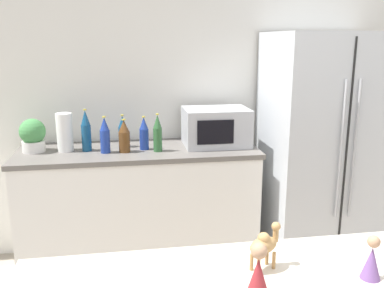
% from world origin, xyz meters
% --- Properties ---
extents(wall_back, '(8.00, 0.06, 2.55)m').
position_xyz_m(wall_back, '(0.00, 2.73, 1.27)').
color(wall_back, white).
rests_on(wall_back, ground_plane).
extents(back_counter, '(1.75, 0.63, 0.91)m').
position_xyz_m(back_counter, '(-0.51, 2.40, 0.46)').
color(back_counter, white).
rests_on(back_counter, ground_plane).
extents(refrigerator, '(0.83, 0.76, 1.75)m').
position_xyz_m(refrigerator, '(0.88, 2.31, 0.87)').
color(refrigerator, silver).
rests_on(refrigerator, ground_plane).
extents(potted_plant, '(0.18, 0.18, 0.24)m').
position_xyz_m(potted_plant, '(-1.25, 2.44, 1.03)').
color(potted_plant, silver).
rests_on(potted_plant, back_counter).
extents(paper_towel_roll, '(0.11, 0.11, 0.27)m').
position_xyz_m(paper_towel_roll, '(-1.03, 2.42, 1.05)').
color(paper_towel_roll, white).
rests_on(paper_towel_roll, back_counter).
extents(microwave, '(0.48, 0.37, 0.28)m').
position_xyz_m(microwave, '(0.08, 2.42, 1.05)').
color(microwave, '#B2B5BA').
rests_on(microwave, back_counter).
extents(back_bottle_0, '(0.07, 0.07, 0.24)m').
position_xyz_m(back_bottle_0, '(-0.47, 2.38, 1.03)').
color(back_bottle_0, navy).
rests_on(back_bottle_0, back_counter).
extents(back_bottle_1, '(0.06, 0.06, 0.27)m').
position_xyz_m(back_bottle_1, '(-0.37, 2.31, 1.04)').
color(back_bottle_1, '#2D6033').
rests_on(back_bottle_1, back_counter).
extents(back_bottle_2, '(0.07, 0.07, 0.30)m').
position_xyz_m(back_bottle_2, '(-0.88, 2.40, 1.06)').
color(back_bottle_2, navy).
rests_on(back_bottle_2, back_counter).
extents(back_bottle_3, '(0.08, 0.08, 0.24)m').
position_xyz_m(back_bottle_3, '(-0.61, 2.32, 1.02)').
color(back_bottle_3, brown).
rests_on(back_bottle_3, back_counter).
extents(back_bottle_4, '(0.06, 0.06, 0.24)m').
position_xyz_m(back_bottle_4, '(-0.62, 2.47, 1.03)').
color(back_bottle_4, navy).
rests_on(back_bottle_4, back_counter).
extents(back_bottle_5, '(0.07, 0.07, 0.26)m').
position_xyz_m(back_bottle_5, '(-0.74, 2.32, 1.04)').
color(back_bottle_5, navy).
rests_on(back_bottle_5, back_counter).
extents(camel_figurine, '(0.11, 0.09, 0.14)m').
position_xyz_m(camel_figurine, '(-0.21, 0.46, 1.10)').
color(camel_figurine, '#A87F4C').
rests_on(camel_figurine, bar_counter).
extents(wise_man_figurine_blue, '(0.07, 0.07, 0.16)m').
position_xyz_m(wise_man_figurine_blue, '(-0.27, 0.32, 1.08)').
color(wise_man_figurine_blue, maroon).
rests_on(wise_man_figurine_blue, bar_counter).
extents(wise_man_figurine_crimson, '(0.06, 0.06, 0.14)m').
position_xyz_m(wise_man_figurine_crimson, '(0.08, 0.36, 1.07)').
color(wise_man_figurine_crimson, '#6B4784').
rests_on(wise_man_figurine_crimson, bar_counter).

